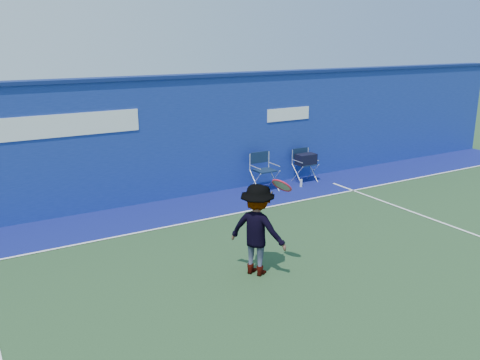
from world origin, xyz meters
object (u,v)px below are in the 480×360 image
directors_chair_right (305,168)px  water_bottle (301,183)px  tennis_player (258,229)px  directors_chair_left (264,179)px

directors_chair_right → water_bottle: 0.64m
directors_chair_right → tennis_player: bearing=-135.3°
directors_chair_left → water_bottle: size_ratio=4.61×
directors_chair_left → directors_chair_right: 1.46m
tennis_player → directors_chair_left: bearing=55.6°
directors_chair_right → tennis_player: (-4.27, -4.23, 0.42)m
directors_chair_left → tennis_player: bearing=-124.4°
directors_chair_left → tennis_player: size_ratio=0.59×
directors_chair_left → water_bottle: (1.04, -0.27, -0.21)m
directors_chair_right → water_bottle: directors_chair_right is taller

